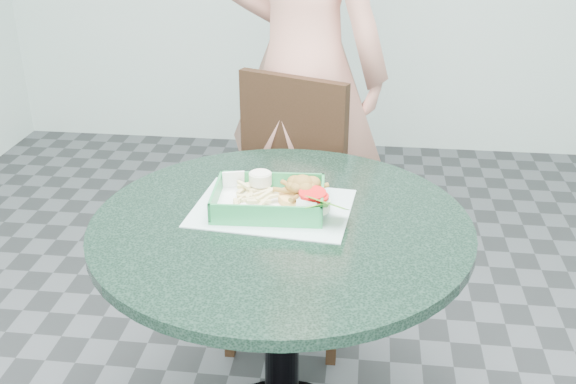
# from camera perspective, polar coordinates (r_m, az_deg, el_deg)

# --- Properties ---
(cafe_table) EXTENTS (0.98, 0.98, 0.75)m
(cafe_table) POSITION_cam_1_polar(r_m,az_deg,el_deg) (1.82, -0.57, -7.69)
(cafe_table) COLOR black
(cafe_table) RESTS_ON floor
(dining_chair) EXTENTS (0.42, 0.42, 0.93)m
(dining_chair) POSITION_cam_1_polar(r_m,az_deg,el_deg) (2.42, 0.10, 0.00)
(dining_chair) COLOR #362213
(dining_chair) RESTS_ON floor
(diner_person) EXTENTS (0.94, 0.78, 2.21)m
(diner_person) POSITION_cam_1_polar(r_m,az_deg,el_deg) (2.50, 1.30, 14.70)
(diner_person) COLOR tan
(diner_person) RESTS_ON floor
(placemat) EXTENTS (0.43, 0.34, 0.00)m
(placemat) POSITION_cam_1_polar(r_m,az_deg,el_deg) (1.79, -1.32, -1.92)
(placemat) COLOR #AAC8C6
(placemat) RESTS_ON cafe_table
(food_basket) EXTENTS (0.29, 0.21, 0.06)m
(food_basket) POSITION_cam_1_polar(r_m,az_deg,el_deg) (1.78, -1.62, -1.52)
(food_basket) COLOR #238746
(food_basket) RESTS_ON placemat
(crab_sandwich) EXTENTS (0.13, 0.13, 0.08)m
(crab_sandwich) POSITION_cam_1_polar(r_m,az_deg,el_deg) (1.78, 1.27, -0.38)
(crab_sandwich) COLOR #E6AC56
(crab_sandwich) RESTS_ON food_basket
(fries_pile) EXTENTS (0.13, 0.14, 0.04)m
(fries_pile) POSITION_cam_1_polar(r_m,az_deg,el_deg) (1.80, -2.90, -0.48)
(fries_pile) COLOR #E7D48C
(fries_pile) RESTS_ON food_basket
(sauce_ramekin) EXTENTS (0.06, 0.06, 0.04)m
(sauce_ramekin) POSITION_cam_1_polar(r_m,az_deg,el_deg) (1.84, -2.21, 0.64)
(sauce_ramekin) COLOR beige
(sauce_ramekin) RESTS_ON food_basket
(garnish_cup) EXTENTS (0.13, 0.12, 0.05)m
(garnish_cup) POSITION_cam_1_polar(r_m,az_deg,el_deg) (1.73, 2.37, -1.52)
(garnish_cup) COLOR white
(garnish_cup) RESTS_ON food_basket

